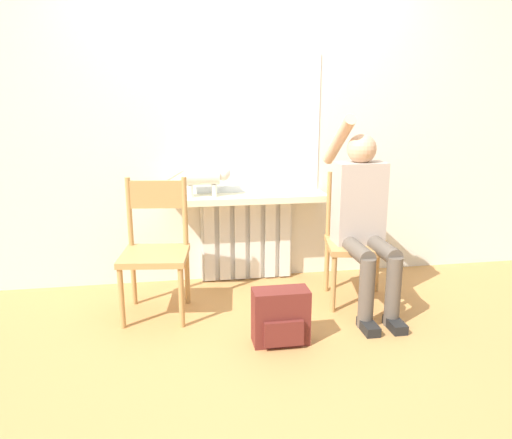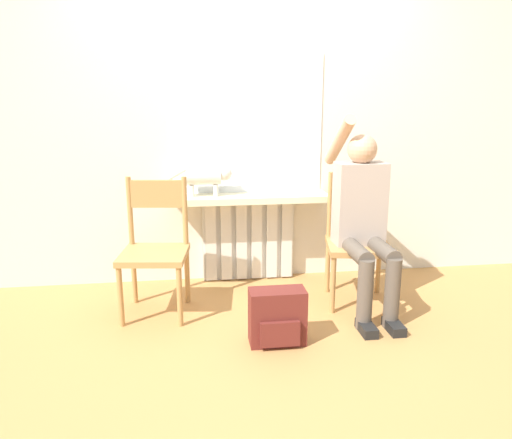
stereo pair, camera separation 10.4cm
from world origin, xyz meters
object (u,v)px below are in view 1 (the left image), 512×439
person (363,214)px  cat (206,177)px  chair_right (357,238)px  chair_left (155,248)px  backpack (281,317)px

person → cat: person is taller
chair_right → person: size_ratio=0.69×
chair_right → person: 0.24m
chair_left → chair_right: size_ratio=1.00×
chair_right → cat: bearing=166.4°
cat → backpack: bearing=-71.0°
cat → person: bearing=-29.4°
person → backpack: person is taller
chair_right → cat: (-1.04, 0.46, 0.40)m
chair_right → backpack: chair_right is taller
person → chair_left: bearing=175.3°
cat → backpack: (0.36, -1.03, -0.70)m
person → backpack: size_ratio=3.95×
chair_left → person: person is taller
cat → backpack: 1.30m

